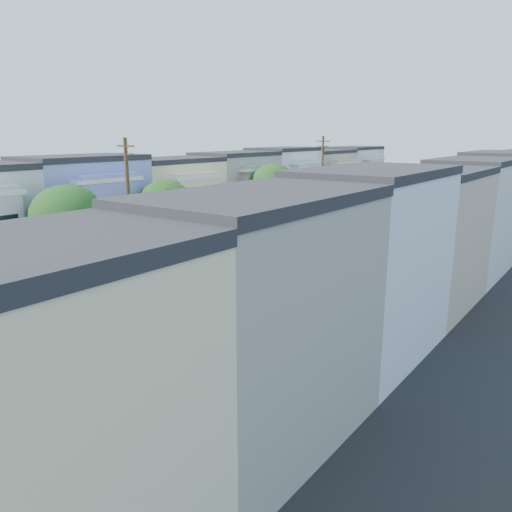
% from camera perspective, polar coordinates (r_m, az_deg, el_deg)
% --- Properties ---
extents(ground, '(160.00, 160.00, 0.00)m').
position_cam_1_polar(ground, '(29.97, -8.97, -6.63)').
color(ground, black).
rests_on(ground, ground).
extents(road_slab, '(12.00, 70.00, 0.02)m').
position_cam_1_polar(road_slab, '(41.31, 6.03, -0.81)').
color(road_slab, black).
rests_on(road_slab, ground).
extents(curb_left, '(0.30, 70.00, 0.15)m').
position_cam_1_polar(curb_left, '(44.58, -0.65, 0.44)').
color(curb_left, gray).
rests_on(curb_left, ground).
extents(curb_right, '(0.30, 70.00, 0.15)m').
position_cam_1_polar(curb_right, '(38.67, 13.75, -2.05)').
color(curb_right, gray).
rests_on(curb_right, ground).
extents(sidewalk_left, '(2.60, 70.00, 0.15)m').
position_cam_1_polar(sidewalk_left, '(45.36, -1.96, 0.67)').
color(sidewalk_left, gray).
rests_on(sidewalk_left, ground).
extents(sidewalk_right, '(2.60, 70.00, 0.15)m').
position_cam_1_polar(sidewalk_right, '(38.21, 15.54, -2.36)').
color(sidewalk_right, gray).
rests_on(sidewalk_right, ground).
extents(centerline, '(0.12, 70.00, 0.01)m').
position_cam_1_polar(centerline, '(41.31, 6.03, -0.82)').
color(centerline, gold).
rests_on(centerline, ground).
extents(townhouse_row_left, '(5.00, 70.00, 8.50)m').
position_cam_1_polar(townhouse_row_left, '(47.79, -5.51, 1.20)').
color(townhouse_row_left, '#C6B295').
rests_on(townhouse_row_left, ground).
extents(townhouse_row_right, '(5.00, 70.00, 8.50)m').
position_cam_1_polar(townhouse_row_right, '(37.11, 20.99, -3.38)').
color(townhouse_row_right, '#C6B295').
rests_on(townhouse_row_right, ground).
extents(tree_b, '(4.70, 4.70, 7.49)m').
position_cam_1_polar(tree_b, '(31.87, -20.83, 3.41)').
color(tree_b, black).
rests_on(tree_b, ground).
extents(tree_c, '(4.48, 4.48, 7.19)m').
position_cam_1_polar(tree_c, '(36.66, -10.40, 5.02)').
color(tree_c, black).
rests_on(tree_c, ground).
extents(tree_d, '(4.70, 4.70, 7.73)m').
position_cam_1_polar(tree_d, '(46.78, 1.86, 7.63)').
color(tree_d, black).
rests_on(tree_d, ground).
extents(tree_e, '(4.70, 4.70, 7.05)m').
position_cam_1_polar(tree_e, '(59.07, 9.91, 8.08)').
color(tree_e, black).
rests_on(tree_e, ground).
extents(tree_far_r, '(3.01, 3.01, 5.70)m').
position_cam_1_polar(tree_far_r, '(52.34, 21.76, 5.98)').
color(tree_far_r, black).
rests_on(tree_far_r, ground).
extents(utility_pole_near, '(1.60, 0.26, 10.00)m').
position_cam_1_polar(utility_pole_near, '(34.57, -14.26, 4.69)').
color(utility_pole_near, '#42301E').
rests_on(utility_pole_near, ground).
extents(utility_pole_far, '(1.60, 0.26, 10.00)m').
position_cam_1_polar(utility_pole_far, '(54.64, 7.52, 8.20)').
color(utility_pole_far, '#42301E').
rests_on(utility_pole_far, ground).
extents(fedex_truck, '(2.16, 5.62, 2.69)m').
position_cam_1_polar(fedex_truck, '(30.41, -1.91, -3.17)').
color(fedex_truck, white).
rests_on(fedex_truck, ground).
extents(lead_sedan, '(2.74, 5.14, 1.37)m').
position_cam_1_polar(lead_sedan, '(39.54, 7.72, -0.51)').
color(lead_sedan, black).
rests_on(lead_sedan, ground).
extents(parked_left_c, '(1.75, 4.08, 1.32)m').
position_cam_1_polar(parked_left_c, '(32.86, -15.97, -3.95)').
color(parked_left_c, beige).
rests_on(parked_left_c, ground).
extents(parked_left_d, '(2.04, 4.40, 1.22)m').
position_cam_1_polar(parked_left_d, '(41.43, -1.96, 0.16)').
color(parked_left_d, '#3D090D').
rests_on(parked_left_d, ground).
extents(parked_right_a, '(2.38, 4.95, 1.36)m').
position_cam_1_polar(parked_right_a, '(20.56, -19.58, -15.22)').
color(parked_right_a, '#515152').
rests_on(parked_right_a, ground).
extents(parked_right_b, '(2.49, 4.72, 1.27)m').
position_cam_1_polar(parked_right_b, '(25.27, -4.33, -8.92)').
color(parked_right_b, '#B0B3BE').
rests_on(parked_right_b, ground).
extents(parked_right_c, '(1.83, 4.50, 1.47)m').
position_cam_1_polar(parked_right_c, '(42.40, 14.45, 0.22)').
color(parked_right_c, black).
rests_on(parked_right_c, ground).
extents(parked_right_d, '(1.67, 4.07, 1.31)m').
position_cam_1_polar(parked_right_d, '(52.54, 19.07, 2.38)').
color(parked_right_d, black).
rests_on(parked_right_d, ground).
extents(motorcycle, '(0.28, 2.06, 0.82)m').
position_cam_1_polar(motorcycle, '(19.83, -23.87, -17.60)').
color(motorcycle, black).
rests_on(motorcycle, ground).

